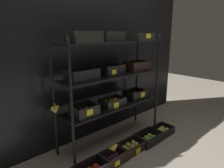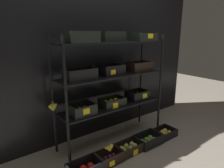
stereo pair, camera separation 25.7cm
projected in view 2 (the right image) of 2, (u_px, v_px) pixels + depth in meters
The scene contains 8 objects.
ground_plane at pixel (112, 140), 2.87m from camera, with size 10.00×10.00×0.00m, color gray.
storefront_wall at pixel (95, 47), 2.86m from camera, with size 3.91×0.12×2.62m, color black.
display_rack at pixel (112, 74), 2.62m from camera, with size 1.63×0.44×1.52m.
crate_ground_plum at pixel (109, 158), 2.37m from camera, with size 0.32×0.23×0.13m.
crate_ground_pear at pixel (128, 148), 2.56m from camera, with size 0.37×0.24×0.12m.
crate_ground_apple_green at pixel (148, 140), 2.75m from camera, with size 0.38×0.26×0.14m.
crate_ground_apple_gold at pixel (164, 133), 2.96m from camera, with size 0.35×0.25×0.11m.
banana_bunch_loose at pixel (109, 148), 2.34m from camera, with size 0.14×0.05×0.12m.
Camera 2 is at (-1.55, -2.06, 1.50)m, focal length 31.69 mm.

